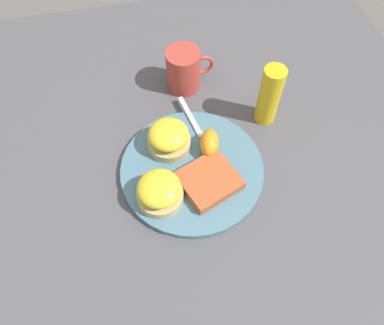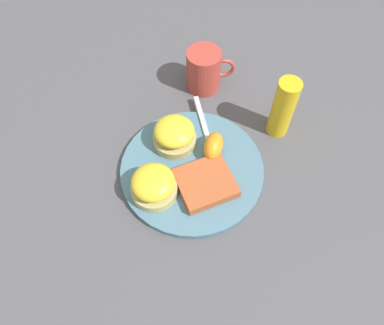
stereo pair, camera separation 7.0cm
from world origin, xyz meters
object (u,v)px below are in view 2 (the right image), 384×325
object	(u,v)px
orange_wedge	(213,146)
cup	(204,70)
sandwich_benedict_left	(174,134)
sandwich_benedict_right	(154,185)
hashbrown_patty	(205,183)
condiment_bottle	(283,108)
fork	(209,143)

from	to	relation	value
orange_wedge	cup	bearing A→B (deg)	92.46
sandwich_benedict_left	orange_wedge	xyz separation A→B (m)	(0.07, -0.03, -0.01)
sandwich_benedict_right	hashbrown_patty	xyz separation A→B (m)	(0.09, 0.01, -0.02)
sandwich_benedict_right	orange_wedge	xyz separation A→B (m)	(0.11, 0.08, -0.01)
sandwich_benedict_right	hashbrown_patty	world-z (taller)	sandwich_benedict_right
sandwich_benedict_left	orange_wedge	size ratio (longest dim) A/B	1.42
hashbrown_patty	cup	distance (m)	0.26
sandwich_benedict_left	cup	world-z (taller)	cup
sandwich_benedict_right	condiment_bottle	world-z (taller)	condiment_bottle
sandwich_benedict_right	orange_wedge	size ratio (longest dim) A/B	1.42
sandwich_benedict_right	condiment_bottle	xyz separation A→B (m)	(0.25, 0.15, 0.03)
orange_wedge	fork	world-z (taller)	orange_wedge
hashbrown_patty	orange_wedge	size ratio (longest dim) A/B	1.68
cup	sandwich_benedict_right	bearing A→B (deg)	-111.03
cup	condiment_bottle	world-z (taller)	condiment_bottle
cup	condiment_bottle	xyz separation A→B (m)	(0.15, -0.13, 0.02)
fork	condiment_bottle	xyz separation A→B (m)	(0.14, 0.04, 0.05)
fork	cup	size ratio (longest dim) A/B	2.04
sandwich_benedict_right	hashbrown_patty	distance (m)	0.10
fork	sandwich_benedict_right	bearing A→B (deg)	-135.66
cup	condiment_bottle	size ratio (longest dim) A/B	0.76
hashbrown_patty	fork	world-z (taller)	hashbrown_patty
sandwich_benedict_right	condiment_bottle	bearing A→B (deg)	30.07
orange_wedge	fork	size ratio (longest dim) A/B	0.28
condiment_bottle	hashbrown_patty	bearing A→B (deg)	-139.30
fork	condiment_bottle	world-z (taller)	condiment_bottle
condiment_bottle	sandwich_benedict_left	bearing A→B (deg)	-170.56
hashbrown_patty	cup	size ratio (longest dim) A/B	0.96
hashbrown_patty	cup	bearing A→B (deg)	87.60
sandwich_benedict_right	condiment_bottle	distance (m)	0.29
sandwich_benedict_right	fork	bearing A→B (deg)	44.34
sandwich_benedict_right	orange_wedge	distance (m)	0.14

